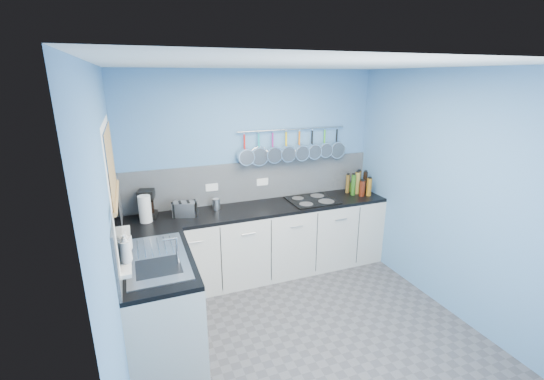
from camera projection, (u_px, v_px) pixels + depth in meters
floor at (304, 331)px, 3.64m from camera, size 3.20×3.00×0.02m
ceiling at (312, 63)px, 2.89m from camera, size 3.20×3.00×0.02m
wall_back at (254, 173)px, 4.61m from camera, size 3.20×0.02×2.50m
wall_front at (437, 308)px, 1.92m from camera, size 3.20×0.02×2.50m
wall_left at (112, 241)px, 2.71m from camera, size 0.02×3.00×2.50m
wall_right at (446, 193)px, 3.82m from camera, size 0.02×3.00×2.50m
backsplash_back at (255, 181)px, 4.62m from camera, size 3.20×0.02×0.50m
backsplash_left at (118, 224)px, 3.28m from camera, size 0.02×1.80×0.50m
cabinet_run_back at (263, 242)px, 4.57m from camera, size 3.20×0.60×0.86m
worktop_back at (262, 208)px, 4.44m from camera, size 3.20×0.60×0.04m
cabinet_run_left at (162, 305)px, 3.32m from camera, size 0.60×1.20×0.86m
worktop_left at (157, 260)px, 3.19m from camera, size 0.60×1.20×0.04m
window_frame at (113, 190)px, 2.90m from camera, size 0.01×1.00×1.10m
window_glass at (114, 190)px, 2.90m from camera, size 0.01×0.90×1.00m
bamboo_blind at (111, 162)px, 2.83m from camera, size 0.01×0.90×0.55m
window_sill at (124, 249)px, 3.06m from camera, size 0.10×0.98×0.03m
sink_unit at (157, 258)px, 3.18m from camera, size 0.50×0.95×0.01m
mixer_tap at (177, 250)px, 3.04m from camera, size 0.12×0.08×0.26m
socket_left at (212, 187)px, 4.42m from camera, size 0.15×0.01×0.09m
socket_right at (262, 182)px, 4.64m from camera, size 0.15×0.01×0.09m
pot_rail at (293, 129)px, 4.57m from camera, size 1.45×0.02×0.02m
soap_bottle_a at (125, 248)px, 2.77m from camera, size 0.12×0.12×0.24m
soap_bottle_b at (125, 240)px, 2.97m from camera, size 0.10×0.10×0.17m
paper_towel at (145, 209)px, 3.93m from camera, size 0.17×0.17×0.30m
coffee_maker at (147, 204)px, 4.05m from camera, size 0.22×0.23×0.32m
toaster at (184, 209)px, 4.13m from camera, size 0.28×0.22×0.16m
canister at (216, 204)px, 4.34m from camera, size 0.11×0.11×0.13m
hob at (312, 200)px, 4.65m from camera, size 0.58×0.51×0.01m
pan_0 at (245, 148)px, 4.40m from camera, size 0.20×0.11×0.39m
pan_1 at (259, 149)px, 4.46m from camera, size 0.24×0.06×0.43m
pan_2 at (273, 147)px, 4.52m from camera, size 0.21×0.10×0.40m
pan_3 at (286, 146)px, 4.59m from camera, size 0.21×0.11×0.40m
pan_4 at (299, 145)px, 4.65m from camera, size 0.20×0.13×0.39m
pan_5 at (312, 144)px, 4.71m from camera, size 0.20×0.12×0.39m
pan_6 at (325, 143)px, 4.77m from camera, size 0.20×0.08×0.39m
pan_7 at (337, 143)px, 4.84m from camera, size 0.23×0.07×0.42m
condiment_0 at (359, 181)px, 4.99m from camera, size 0.06×0.06×0.29m
condiment_1 at (352, 187)px, 5.00m from camera, size 0.05×0.05×0.13m
condiment_2 at (348, 184)px, 4.94m from camera, size 0.05×0.05×0.25m
condiment_3 at (365, 183)px, 4.91m from camera, size 0.06×0.06×0.30m
condiment_4 at (357, 183)px, 4.89m from camera, size 0.07×0.07×0.30m
condiment_5 at (353, 185)px, 4.84m from camera, size 0.06×0.06×0.28m
condiment_6 at (369, 187)px, 4.82m from camera, size 0.07×0.07×0.23m
condiment_7 at (362, 189)px, 4.81m from camera, size 0.07×0.07×0.20m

